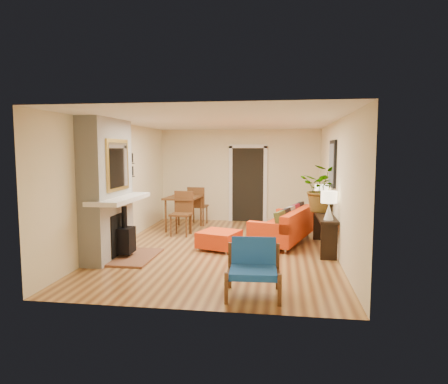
{
  "coord_description": "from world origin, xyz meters",
  "views": [
    {
      "loc": [
        1.18,
        -8.02,
        2.02
      ],
      "look_at": [
        0.0,
        0.2,
        1.15
      ],
      "focal_mm": 32.0,
      "sensor_mm": 36.0,
      "label": 1
    }
  ],
  "objects": [
    {
      "name": "console_table",
      "position": [
        2.07,
        0.22,
        0.58
      ],
      "size": [
        0.34,
        1.85,
        0.72
      ],
      "color": "black",
      "rests_on": "ground"
    },
    {
      "name": "dining_table",
      "position": [
        -1.19,
        1.83,
        0.68
      ],
      "size": [
        0.91,
        1.95,
        1.04
      ],
      "color": "brown",
      "rests_on": "ground"
    },
    {
      "name": "blue_chair",
      "position": [
        0.81,
        -2.54,
        0.42
      ],
      "size": [
        0.78,
        0.77,
        0.78
      ],
      "color": "brown",
      "rests_on": "ground"
    },
    {
      "name": "fireplace",
      "position": [
        -2.0,
        -1.0,
        1.24
      ],
      "size": [
        1.09,
        1.68,
        2.6
      ],
      "color": "white",
      "rests_on": "ground"
    },
    {
      "name": "lamp_far",
      "position": [
        2.07,
        0.96,
        1.06
      ],
      "size": [
        0.3,
        0.3,
        0.54
      ],
      "color": "white",
      "rests_on": "console_table"
    },
    {
      "name": "ottoman",
      "position": [
        -0.06,
        -0.1,
        0.22
      ],
      "size": [
        0.93,
        0.93,
        0.37
      ],
      "color": "silver",
      "rests_on": "ground"
    },
    {
      "name": "lamp_near",
      "position": [
        2.07,
        -0.45,
        1.06
      ],
      "size": [
        0.3,
        0.3,
        0.54
      ],
      "color": "white",
      "rests_on": "console_table"
    },
    {
      "name": "sofa",
      "position": [
        1.31,
        0.71,
        0.36
      ],
      "size": [
        1.46,
        2.23,
        0.81
      ],
      "color": "silver",
      "rests_on": "ground"
    },
    {
      "name": "room_shell",
      "position": [
        0.6,
        2.63,
        1.24
      ],
      "size": [
        6.5,
        6.5,
        6.5
      ],
      "color": "tan",
      "rests_on": "ground"
    },
    {
      "name": "houseplant",
      "position": [
        2.06,
        0.53,
        1.22
      ],
      "size": [
        1.11,
        1.04,
        0.99
      ],
      "primitive_type": "imported",
      "rotation": [
        0.0,
        0.0,
        -0.36
      ],
      "color": "#1E5919",
      "rests_on": "console_table"
    }
  ]
}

